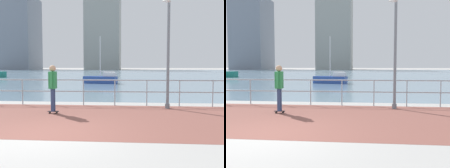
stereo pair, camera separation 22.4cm
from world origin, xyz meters
TOP-DOWN VIEW (x-y plane):
  - ground at (0.00, 40.00)m, footprint 220.00×220.00m
  - brick_paving at (0.00, 2.26)m, footprint 28.00×5.53m
  - harbor_water at (0.00, 50.03)m, footprint 180.00×88.00m
  - waterfront_railing at (-0.00, 5.03)m, footprint 25.25×0.06m
  - lamppost at (3.57, 4.27)m, footprint 0.43×0.80m
  - skateboarder at (-0.73, 2.94)m, footprint 0.41×0.55m
  - sailboat_navy at (-0.91, 18.88)m, footprint 3.38×1.68m
  - tower_steel at (-43.66, 97.52)m, footprint 12.98×15.61m
  - tower_slate at (-9.55, 96.30)m, footprint 12.86×16.09m

SIDE VIEW (x-z plane):
  - ground at x=0.00m, z-range 0.00..0.00m
  - harbor_water at x=0.00m, z-range 0.00..0.00m
  - brick_paving at x=0.00m, z-range 0.00..0.01m
  - sailboat_navy at x=-0.91m, z-range -1.84..2.71m
  - waterfront_railing at x=0.00m, z-range 0.22..1.37m
  - skateboarder at x=-0.73m, z-range 0.18..1.97m
  - lamppost at x=3.57m, z-range 0.27..5.39m
  - tower_steel at x=-43.66m, z-range -0.83..29.88m
  - tower_slate at x=-9.55m, z-range -0.83..31.93m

